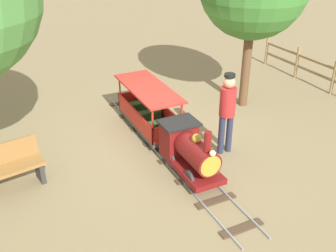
% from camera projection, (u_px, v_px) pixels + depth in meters
% --- Properties ---
extents(ground_plane, '(60.00, 60.00, 0.00)m').
position_uv_depth(ground_plane, '(158.00, 140.00, 8.06)').
color(ground_plane, '#8C7A56').
extents(track, '(0.72, 5.70, 0.04)m').
position_uv_depth(track, '(167.00, 149.00, 7.71)').
color(track, gray).
rests_on(track, ground_plane).
extents(locomotive, '(0.68, 1.44, 1.08)m').
position_uv_depth(locomotive, '(189.00, 149.00, 6.80)').
color(locomotive, maroon).
rests_on(locomotive, ground_plane).
extents(passenger_car, '(0.78, 2.00, 0.97)m').
position_uv_depth(passenger_car, '(149.00, 113.00, 8.23)').
color(passenger_car, '#3F3F3F').
rests_on(passenger_car, ground_plane).
extents(conductor_person, '(0.30, 0.30, 1.62)m').
position_uv_depth(conductor_person, '(227.00, 108.00, 7.22)').
color(conductor_person, '#282D47').
rests_on(conductor_person, ground_plane).
extents(park_bench, '(1.35, 0.61, 0.82)m').
position_uv_depth(park_bench, '(3.00, 169.00, 6.38)').
color(park_bench, olive).
rests_on(park_bench, ground_plane).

